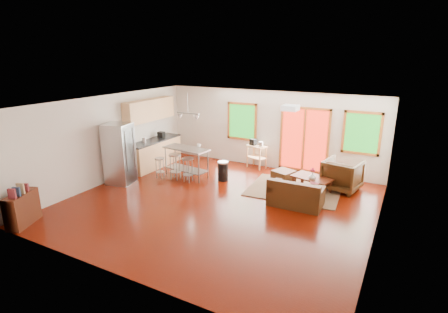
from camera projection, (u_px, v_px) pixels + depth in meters
The scene contains 28 objects.
floor at pixel (219, 204), 9.08m from camera, with size 7.50×7.00×0.02m, color #3C0900.
ceiling at pixel (218, 103), 8.34m from camera, with size 7.50×7.00×0.02m, color white.
back_wall at pixel (270, 130), 11.67m from camera, with size 7.50×0.02×2.60m, color silver.
left_wall at pixel (109, 139), 10.42m from camera, with size 0.02×7.00×2.60m, color silver.
right_wall at pixel (382, 181), 7.00m from camera, with size 0.02×7.00×2.60m, color silver.
front_wall at pixel (114, 208), 5.75m from camera, with size 7.50×0.02×2.60m, color silver.
window_left at pixel (242, 121), 12.03m from camera, with size 1.10×0.05×1.30m.
french_doors at pixel (304, 140), 11.14m from camera, with size 1.60×0.05×2.10m.
window_right at pixel (362, 133), 10.25m from camera, with size 1.10×0.05×1.30m.
rug at pixel (294, 190), 9.95m from camera, with size 2.50×1.92×0.02m, color #4B603D.
loveseat at pixel (295, 195), 8.87m from camera, with size 1.35×0.79×0.71m.
coffee_table at pixel (312, 179), 9.79m from camera, with size 1.21×0.91×0.43m.
armchair at pixel (342, 174), 9.86m from camera, with size 0.95×0.89×0.98m, color black.
ottoman at pixel (283, 176), 10.53m from camera, with size 0.56×0.56×0.37m, color black.
vase at pixel (312, 176), 9.59m from camera, with size 0.24×0.24×0.34m.
book at pixel (311, 178), 9.37m from camera, with size 0.22×0.03×0.29m, color maroon.
cabinets at pixel (153, 140), 11.84m from camera, with size 0.64×2.24×2.30m.
refrigerator at pixel (120, 154), 10.32m from camera, with size 0.86×0.84×1.80m.
island at pixel (186, 157), 10.90m from camera, with size 1.53×0.75×0.93m.
cup at pixel (199, 145), 10.86m from camera, with size 0.12×0.10×0.12m, color white.
bar_stool_a at pixel (160, 163), 10.83m from camera, with size 0.32×0.32×0.64m.
bar_stool_b at pixel (175, 161), 10.69m from camera, with size 0.42×0.42×0.80m.
bar_stool_c at pixel (188, 164), 10.49m from camera, with size 0.36×0.36×0.74m.
trash_can at pixel (223, 171), 10.67m from camera, with size 0.38×0.38×0.60m.
kitchen_cart at pixel (256, 149), 11.76m from camera, with size 0.73×0.58×0.98m.
bookshelf at pixel (22, 208), 7.87m from camera, with size 0.63×0.91×1.00m.
ceiling_flush at pixel (290, 108), 8.14m from camera, with size 0.35×0.35×0.12m, color white.
pendant_light at pixel (188, 117), 10.67m from camera, with size 0.80×0.18×0.79m.
Camera 1 is at (4.09, -7.29, 3.75)m, focal length 28.00 mm.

